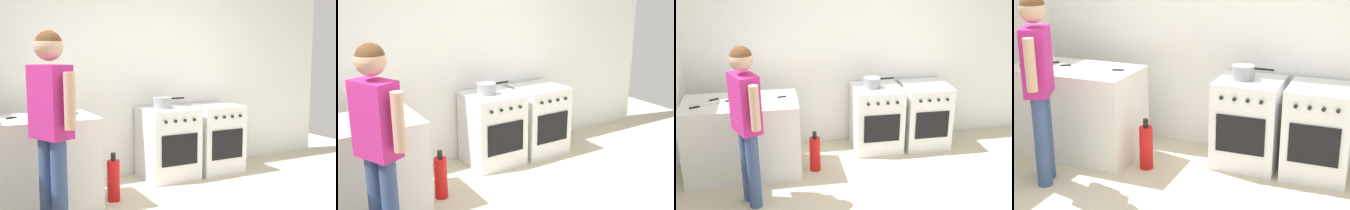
% 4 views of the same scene
% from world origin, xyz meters
% --- Properties ---
extents(back_wall, '(6.00, 0.10, 2.60)m').
position_xyz_m(back_wall, '(0.00, 1.95, 1.30)').
color(back_wall, white).
rests_on(back_wall, ground).
extents(counter_unit, '(1.30, 0.70, 0.90)m').
position_xyz_m(counter_unit, '(-1.35, 1.20, 0.45)').
color(counter_unit, silver).
rests_on(counter_unit, ground).
extents(oven_left, '(0.61, 0.62, 0.85)m').
position_xyz_m(oven_left, '(0.35, 1.58, 0.43)').
color(oven_left, white).
rests_on(oven_left, ground).
extents(oven_right, '(0.59, 0.62, 0.85)m').
position_xyz_m(oven_right, '(1.01, 1.58, 0.43)').
color(oven_right, white).
rests_on(oven_right, ground).
extents(pot, '(0.40, 0.22, 0.13)m').
position_xyz_m(pot, '(0.28, 1.58, 0.92)').
color(pot, gray).
rests_on(pot, oven_left).
extents(knife_utility, '(0.25, 0.09, 0.01)m').
position_xyz_m(knife_utility, '(-0.93, 1.24, 0.90)').
color(knife_utility, silver).
rests_on(knife_utility, counter_unit).
extents(knife_paring, '(0.19, 0.13, 0.01)m').
position_xyz_m(knife_paring, '(-1.49, 1.22, 0.91)').
color(knife_paring, silver).
rests_on(knife_paring, counter_unit).
extents(person, '(0.32, 0.53, 1.68)m').
position_xyz_m(person, '(-1.25, 0.51, 1.01)').
color(person, '#384C7A').
rests_on(person, ground).
extents(fire_extinguisher, '(0.13, 0.13, 0.50)m').
position_xyz_m(fire_extinguisher, '(-0.52, 1.10, 0.22)').
color(fire_extinguisher, red).
rests_on(fire_extinguisher, ground).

